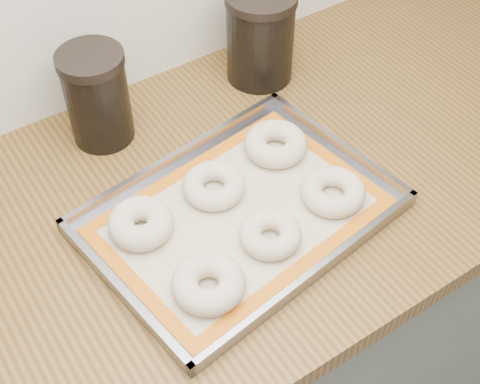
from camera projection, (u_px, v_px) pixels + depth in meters
cabinet at (217, 341)px, 1.43m from camera, size 3.00×0.65×0.86m
countertop at (210, 203)px, 1.10m from camera, size 3.06×0.68×0.04m
baking_tray at (240, 215)px, 1.05m from camera, size 0.50×0.39×0.03m
baking_mat at (240, 215)px, 1.05m from camera, size 0.46×0.34×0.00m
bagel_front_left at (208, 283)px, 0.94m from camera, size 0.12×0.12×0.04m
bagel_front_mid at (270, 234)px, 1.00m from camera, size 0.10×0.10×0.03m
bagel_front_right at (333, 192)px, 1.06m from camera, size 0.13×0.13×0.03m
bagel_back_left at (141, 223)px, 1.01m from camera, size 0.14×0.14×0.04m
bagel_back_mid at (214, 186)px, 1.07m from camera, size 0.14×0.14×0.03m
bagel_back_right at (276, 144)px, 1.13m from camera, size 0.12×0.12×0.04m
canister_mid at (97, 97)px, 1.12m from camera, size 0.11×0.11×0.17m
canister_right at (260, 36)px, 1.23m from camera, size 0.13×0.13×0.18m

